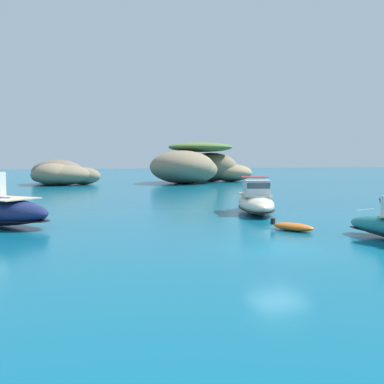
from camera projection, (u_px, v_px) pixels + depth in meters
The scene contains 5 objects.
ground_plane at pixel (278, 249), 21.16m from camera, with size 400.00×400.00×0.00m, color #0C5B7A.
islet_large at pixel (197, 166), 83.62m from camera, with size 24.29×21.04×7.34m.
islet_small at pixel (60, 174), 76.82m from camera, with size 13.36×16.01×4.10m.
motorboat_cream at pixel (256, 202), 35.48m from camera, with size 5.70×9.02×2.72m.
dinghy_tender at pixel (293, 227), 26.61m from camera, with size 2.08×2.82×0.58m.
Camera 1 is at (-11.17, -18.14, 4.04)m, focal length 43.33 mm.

